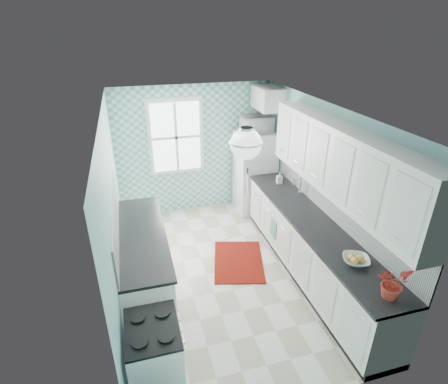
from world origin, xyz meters
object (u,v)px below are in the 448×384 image
object	(u,v)px
fruit_bowl	(356,260)
potted_plant	(392,283)
stove	(155,355)
microwave	(257,124)
fridge	(255,173)
ceiling_light	(246,144)
sink	(289,196)

from	to	relation	value
fruit_bowl	potted_plant	world-z (taller)	potted_plant
stove	potted_plant	distance (m)	2.52
potted_plant	microwave	xyz separation A→B (m)	(-0.09, 3.76, 0.67)
potted_plant	microwave	world-z (taller)	microwave
stove	fruit_bowl	size ratio (longest dim) A/B	2.63
fridge	microwave	bearing A→B (deg)	54.76
ceiling_light	stove	distance (m)	2.39
fridge	fruit_bowl	world-z (taller)	fridge
sink	microwave	size ratio (longest dim) A/B	0.97
microwave	fridge	bearing A→B (deg)	56.71
fruit_bowl	potted_plant	size ratio (longest dim) A/B	0.88
fridge	sink	xyz separation A→B (m)	(0.09, -1.35, 0.11)
fridge	sink	distance (m)	1.35
fridge	sink	bearing A→B (deg)	-85.33
stove	microwave	bearing A→B (deg)	58.49
ceiling_light	fruit_bowl	distance (m)	1.90
microwave	fruit_bowl	bearing A→B (deg)	94.26
fridge	stove	bearing A→B (deg)	-123.52
sink	fridge	bearing A→B (deg)	91.11
ceiling_light	sink	size ratio (longest dim) A/B	0.64
stove	microwave	xyz separation A→B (m)	(2.31, 3.40, 1.37)
stove	sink	xyz separation A→B (m)	(2.40, 2.05, 0.51)
ceiling_light	microwave	world-z (taller)	ceiling_light
fruit_bowl	potted_plant	bearing A→B (deg)	-90.00
ceiling_light	fruit_bowl	size ratio (longest dim) A/B	1.15
sink	stove	bearing A→B (deg)	-142.39
stove	potted_plant	bearing A→B (deg)	-5.98
stove	microwave	world-z (taller)	microwave
stove	potted_plant	xyz separation A→B (m)	(2.40, -0.37, 0.69)
sink	ceiling_light	bearing A→B (deg)	-136.80
ceiling_light	fruit_bowl	world-z (taller)	ceiling_light
ceiling_light	fruit_bowl	xyz separation A→B (m)	(1.20, -0.59, -1.35)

